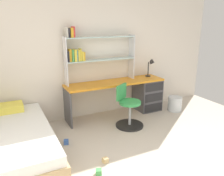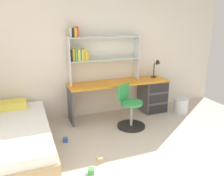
% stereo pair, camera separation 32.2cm
% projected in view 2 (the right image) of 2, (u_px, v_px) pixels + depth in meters
% --- Properties ---
extents(room_shell, '(5.63, 6.43, 2.60)m').
position_uv_depth(room_shell, '(42.00, 71.00, 2.84)').
color(room_shell, silver).
rests_on(room_shell, ground_plane).
extents(desk, '(2.06, 0.51, 0.73)m').
position_uv_depth(desk, '(143.00, 93.00, 4.86)').
color(desk, orange).
rests_on(desk, ground_plane).
extents(bookshelf_hutch, '(1.43, 0.22, 1.08)m').
position_uv_depth(bookshelf_hutch, '(95.00, 51.00, 4.37)').
color(bookshelf_hutch, silver).
rests_on(bookshelf_hutch, desk).
extents(desk_lamp, '(0.20, 0.17, 0.38)m').
position_uv_depth(desk_lamp, '(158.00, 66.00, 4.87)').
color(desk_lamp, black).
rests_on(desk_lamp, desk).
extents(swivel_chair, '(0.52, 0.52, 0.78)m').
position_uv_depth(swivel_chair, '(130.00, 111.00, 4.19)').
color(swivel_chair, black).
rests_on(swivel_chair, ground_plane).
extents(bed_platform, '(1.12, 2.01, 0.56)m').
position_uv_depth(bed_platform, '(12.00, 139.00, 3.36)').
color(bed_platform, tan).
rests_on(bed_platform, ground_plane).
extents(waste_bin, '(0.30, 0.30, 0.32)m').
position_uv_depth(waste_bin, '(181.00, 106.00, 4.86)').
color(waste_bin, silver).
rests_on(waste_bin, ground_plane).
extents(toy_block_green_0, '(0.10, 0.10, 0.08)m').
position_uv_depth(toy_block_green_0, '(91.00, 171.00, 2.93)').
color(toy_block_green_0, '#479E51').
rests_on(toy_block_green_0, ground_plane).
extents(toy_block_blue_1, '(0.09, 0.09, 0.07)m').
position_uv_depth(toy_block_blue_1, '(65.00, 140.00, 3.71)').
color(toy_block_blue_1, '#3860B7').
rests_on(toy_block_blue_1, ground_plane).
extents(toy_block_natural_2, '(0.08, 0.08, 0.07)m').
position_uv_depth(toy_block_natural_2, '(100.00, 160.00, 3.18)').
color(toy_block_natural_2, tan).
rests_on(toy_block_natural_2, ground_plane).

